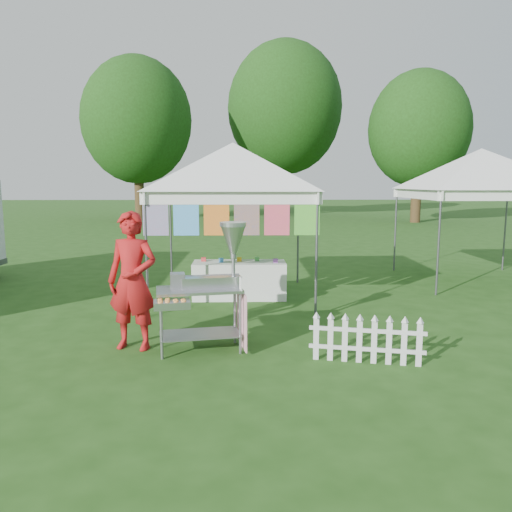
{
  "coord_description": "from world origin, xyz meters",
  "views": [
    {
      "loc": [
        0.19,
        -6.16,
        2.25
      ],
      "look_at": [
        0.39,
        1.61,
        1.1
      ],
      "focal_mm": 35.0,
      "sensor_mm": 36.0,
      "label": 1
    }
  ],
  "objects": [
    {
      "name": "ground",
      "position": [
        0.0,
        0.0,
        0.0
      ],
      "size": [
        120.0,
        120.0,
        0.0
      ],
      "primitive_type": "plane",
      "color": "#214814",
      "rests_on": "ground"
    },
    {
      "name": "canopy_main",
      "position": [
        0.0,
        3.49,
        2.99
      ],
      "size": [
        4.24,
        4.24,
        3.45
      ],
      "color": "#59595E",
      "rests_on": "ground"
    },
    {
      "name": "canopy_right",
      "position": [
        5.5,
        5.0,
        2.99
      ],
      "size": [
        4.24,
        4.24,
        3.45
      ],
      "color": "#59595E",
      "rests_on": "ground"
    },
    {
      "name": "tree_left",
      "position": [
        -6.0,
        24.0,
        5.83
      ],
      "size": [
        6.4,
        6.4,
        9.53
      ],
      "color": "#372714",
      "rests_on": "ground"
    },
    {
      "name": "tree_mid",
      "position": [
        3.0,
        28.0,
        7.14
      ],
      "size": [
        7.6,
        7.6,
        11.52
      ],
      "color": "#372714",
      "rests_on": "ground"
    },
    {
      "name": "tree_right",
      "position": [
        10.0,
        22.0,
        5.18
      ],
      "size": [
        5.6,
        5.6,
        8.42
      ],
      "color": "#372714",
      "rests_on": "ground"
    },
    {
      "name": "donut_cart",
      "position": [
        -0.21,
        0.35,
        1.02
      ],
      "size": [
        1.26,
        1.04,
        1.73
      ],
      "rotation": [
        0.0,
        0.0,
        0.17
      ],
      "color": "gray",
      "rests_on": "ground"
    },
    {
      "name": "vendor",
      "position": [
        -1.3,
        0.46,
        0.94
      ],
      "size": [
        0.76,
        0.58,
        1.88
      ],
      "primitive_type": "imported",
      "rotation": [
        0.0,
        0.0,
        -0.21
      ],
      "color": "#AD1516",
      "rests_on": "ground"
    },
    {
      "name": "picket_fence",
      "position": [
        1.73,
        -0.19,
        0.29
      ],
      "size": [
        1.41,
        0.34,
        0.56
      ],
      "rotation": [
        0.0,
        0.0,
        -0.22
      ],
      "color": "silver",
      "rests_on": "ground"
    },
    {
      "name": "display_table",
      "position": [
        0.11,
        3.43,
        0.36
      ],
      "size": [
        1.8,
        0.7,
        0.72
      ],
      "primitive_type": "cube",
      "color": "white",
      "rests_on": "ground"
    }
  ]
}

